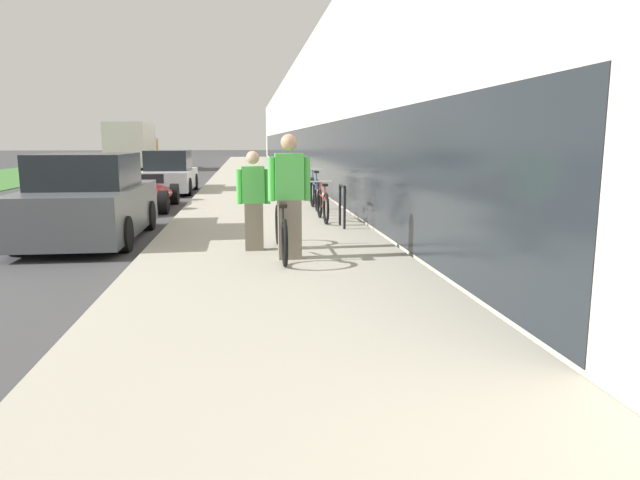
% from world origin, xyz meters
% --- Properties ---
extents(sidewalk_slab, '(4.04, 70.00, 0.12)m').
position_xyz_m(sidewalk_slab, '(5.45, 21.00, 0.06)').
color(sidewalk_slab, '#A39E8E').
rests_on(sidewalk_slab, ground).
extents(storefront_facade, '(10.01, 70.00, 5.65)m').
position_xyz_m(storefront_facade, '(12.50, 29.00, 2.82)').
color(storefront_facade, beige).
rests_on(storefront_facade, ground).
extents(lawn_strip, '(6.48, 70.00, 0.03)m').
position_xyz_m(lawn_strip, '(-7.06, 25.00, 0.01)').
color(lawn_strip, '#3D7533').
rests_on(lawn_strip, ground).
extents(tandem_bicycle, '(0.52, 2.39, 0.84)m').
position_xyz_m(tandem_bicycle, '(5.56, 2.26, 0.48)').
color(tandem_bicycle, black).
rests_on(tandem_bicycle, sidewalk_slab).
extents(person_rider, '(0.61, 0.24, 1.79)m').
position_xyz_m(person_rider, '(5.67, 1.96, 1.02)').
color(person_rider, '#756B5B').
rests_on(person_rider, sidewalk_slab).
extents(person_bystander, '(0.52, 0.21, 1.54)m').
position_xyz_m(person_bystander, '(5.16, 2.69, 0.90)').
color(person_bystander, '#756B5B').
rests_on(person_bystander, sidewalk_slab).
extents(bike_rack_hoop, '(0.05, 0.60, 0.84)m').
position_xyz_m(bike_rack_hoop, '(6.93, 4.90, 0.63)').
color(bike_rack_hoop, black).
rests_on(bike_rack_hoop, sidewalk_slab).
extents(cruiser_bike_nearest, '(0.52, 1.68, 0.83)m').
position_xyz_m(cruiser_bike_nearest, '(6.67, 5.83, 0.48)').
color(cruiser_bike_nearest, black).
rests_on(cruiser_bike_nearest, sidewalk_slab).
extents(cruiser_bike_middle, '(0.52, 1.80, 0.98)m').
position_xyz_m(cruiser_bike_middle, '(6.75, 7.97, 0.53)').
color(cruiser_bike_middle, black).
rests_on(cruiser_bike_middle, sidewalk_slab).
extents(cruiser_bike_farthest, '(0.52, 1.64, 0.85)m').
position_xyz_m(cruiser_bike_farthest, '(6.83, 10.50, 0.48)').
color(cruiser_bike_farthest, black).
rests_on(cruiser_bike_farthest, sidewalk_slab).
extents(parked_sedan_curbside, '(1.90, 4.04, 1.59)m').
position_xyz_m(parked_sedan_curbside, '(2.19, 4.61, 0.72)').
color(parked_sedan_curbside, '#4C5156').
rests_on(parked_sedan_curbside, ground).
extents(vintage_roadster_curbside, '(1.76, 3.88, 0.91)m').
position_xyz_m(vintage_roadster_curbside, '(2.21, 9.56, 0.39)').
color(vintage_roadster_curbside, maroon).
rests_on(vintage_roadster_curbside, ground).
extents(parked_sedan_far, '(1.74, 4.10, 1.49)m').
position_xyz_m(parked_sedan_far, '(2.36, 14.46, 0.67)').
color(parked_sedan_far, silver).
rests_on(parked_sedan_far, ground).
extents(moving_truck, '(2.47, 6.27, 2.93)m').
position_xyz_m(moving_truck, '(-2.12, 31.85, 1.48)').
color(moving_truck, orange).
rests_on(moving_truck, ground).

